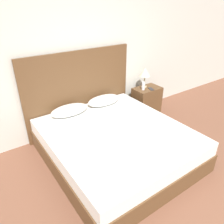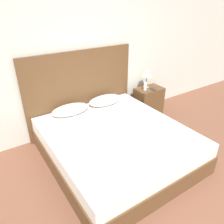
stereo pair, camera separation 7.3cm
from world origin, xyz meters
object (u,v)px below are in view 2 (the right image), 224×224
(phone_on_bed, at_px, (123,118))
(phone_on_nightstand, at_px, (153,89))
(nightstand, at_px, (148,101))
(bed, at_px, (116,144))
(table_lamp, at_px, (147,73))

(phone_on_bed, distance_m, phone_on_nightstand, 1.16)
(phone_on_bed, bearing_deg, nightstand, 28.33)
(nightstand, bearing_deg, bed, -149.59)
(bed, relative_size, phone_on_bed, 12.89)
(table_lamp, bearing_deg, phone_on_nightstand, -74.97)
(bed, xyz_separation_m, nightstand, (1.34, 0.78, 0.05))
(phone_on_bed, xyz_separation_m, phone_on_nightstand, (1.06, 0.47, 0.09))
(table_lamp, bearing_deg, nightstand, -67.68)
(bed, bearing_deg, phone_on_bed, 37.15)
(table_lamp, relative_size, phone_on_nightstand, 2.41)
(phone_on_bed, height_order, phone_on_nightstand, phone_on_nightstand)
(bed, relative_size, table_lamp, 5.22)
(bed, height_order, phone_on_nightstand, phone_on_nightstand)
(bed, xyz_separation_m, table_lamp, (1.31, 0.85, 0.63))
(nightstand, bearing_deg, table_lamp, 112.32)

